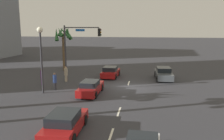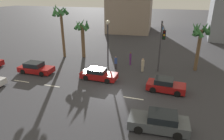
# 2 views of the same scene
# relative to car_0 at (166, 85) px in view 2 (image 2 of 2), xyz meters

# --- Properties ---
(ground_plane) EXTENTS (220.00, 220.00, 0.00)m
(ground_plane) POSITION_rel_car_0_xyz_m (-4.49, -2.56, -0.64)
(ground_plane) COLOR #333338
(lane_stripe_1) EXTENTS (2.08, 0.14, 0.01)m
(lane_stripe_1) POSITION_rel_car_0_xyz_m (-16.14, -2.56, -0.63)
(lane_stripe_1) COLOR silver
(lane_stripe_1) RESTS_ON ground_plane
(lane_stripe_2) EXTENTS (1.97, 0.14, 0.01)m
(lane_stripe_2) POSITION_rel_car_0_xyz_m (-12.07, -2.56, -0.63)
(lane_stripe_2) COLOR silver
(lane_stripe_2) RESTS_ON ground_plane
(lane_stripe_3) EXTENTS (2.01, 0.14, 0.01)m
(lane_stripe_3) POSITION_rel_car_0_xyz_m (-2.86, -2.56, -0.63)
(lane_stripe_3) COLOR silver
(lane_stripe_3) RESTS_ON ground_plane
(car_0) EXTENTS (3.99, 2.08, 1.38)m
(car_0) POSITION_rel_car_0_xyz_m (0.00, 0.00, 0.00)
(car_0) COLOR maroon
(car_0) RESTS_ON ground_plane
(car_1) EXTENTS (4.35, 1.89, 1.32)m
(car_1) POSITION_rel_car_0_xyz_m (-7.77, 0.71, -0.02)
(car_1) COLOR maroon
(car_1) RESTS_ON ground_plane
(car_2) EXTENTS (4.55, 2.15, 1.42)m
(car_2) POSITION_rel_car_0_xyz_m (-0.08, -6.60, 0.02)
(car_2) COLOR #474C51
(car_2) RESTS_ON ground_plane
(car_5) EXTENTS (4.46, 2.03, 1.38)m
(car_5) POSITION_rel_car_0_xyz_m (-16.19, 0.24, -0.00)
(car_5) COLOR maroon
(car_5) RESTS_ON ground_plane
(traffic_signal) EXTENTS (0.82, 4.55, 6.49)m
(traffic_signal) POSITION_rel_car_0_xyz_m (-1.06, 3.99, 3.72)
(traffic_signal) COLOR #38383D
(traffic_signal) RESTS_ON ground_plane
(streetlamp) EXTENTS (0.56, 0.56, 6.35)m
(streetlamp) POSITION_rel_car_0_xyz_m (-8.13, 5.35, 3.79)
(streetlamp) COLOR #2D2D33
(streetlamp) RESTS_ON ground_plane
(pedestrian_0) EXTENTS (0.35, 0.35, 1.88)m
(pedestrian_0) POSITION_rel_car_0_xyz_m (-5.27, 6.77, 0.38)
(pedestrian_0) COLOR #59266B
(pedestrian_0) RESTS_ON ground_plane
(pedestrian_1) EXTENTS (0.46, 0.46, 1.76)m
(pedestrian_1) POSITION_rel_car_0_xyz_m (-6.79, 4.68, 0.29)
(pedestrian_1) COLOR #333338
(pedestrian_1) RESTS_ON ground_plane
(pedestrian_2) EXTENTS (0.40, 0.40, 1.79)m
(pedestrian_2) POSITION_rel_car_0_xyz_m (-3.19, 4.77, 0.29)
(pedestrian_2) COLOR #B2A58C
(pedestrian_2) RESTS_ON ground_plane
(palm_tree_0) EXTENTS (2.35, 2.54, 8.19)m
(palm_tree_0) POSITION_rel_car_0_xyz_m (-16.17, 7.22, 5.50)
(palm_tree_0) COLOR brown
(palm_tree_0) RESTS_ON ground_plane
(palm_tree_1) EXTENTS (2.60, 2.80, 6.36)m
(palm_tree_1) POSITION_rel_car_0_xyz_m (3.34, 7.29, 4.21)
(palm_tree_1) COLOR brown
(palm_tree_1) RESTS_ON ground_plane
(palm_tree_2) EXTENTS (2.52, 2.74, 6.00)m
(palm_tree_2) POSITION_rel_car_0_xyz_m (-13.14, 8.15, 3.61)
(palm_tree_2) COLOR brown
(palm_tree_2) RESTS_ON ground_plane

